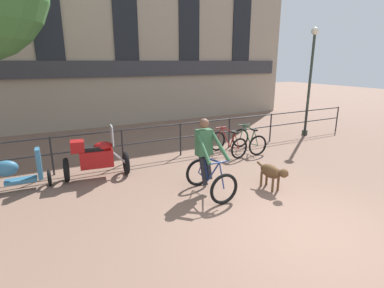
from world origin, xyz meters
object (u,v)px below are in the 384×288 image
Objects in this scene: parked_motorcycle at (96,157)px; cyclist_with_bike at (208,161)px; parked_bicycle_near_lamp at (228,144)px; parked_scooter at (17,172)px; street_lamp at (310,77)px; parked_bicycle_mid_left at (249,141)px; dog at (272,172)px.

cyclist_with_bike is at bearing -128.11° from parked_motorcycle.
parked_motorcycle is at bearing -5.83° from parked_bicycle_near_lamp.
parked_scooter is (-3.84, 2.13, -0.30)m from cyclist_with_bike.
street_lamp reaches higher than parked_bicycle_near_lamp.
dog is at bearing 66.99° from parked_bicycle_mid_left.
dog is (1.42, -0.58, -0.34)m from cyclist_with_bike.
parked_motorcycle is at bearing 140.77° from dog.
cyclist_with_bike reaches higher than parked_bicycle_near_lamp.
parked_motorcycle reaches higher than parked_bicycle_mid_left.
parked_bicycle_near_lamp is (2.06, 2.17, -0.41)m from cyclist_with_bike.
parked_scooter reaches higher than parked_bicycle_mid_left.
parked_motorcycle is 4.99m from parked_bicycle_mid_left.
parked_motorcycle reaches higher than parked_bicycle_near_lamp.
street_lamp reaches higher than parked_motorcycle.
parked_bicycle_near_lamp is 0.28× the size of street_lamp.
parked_motorcycle is at bearing -89.25° from parked_scooter.
parked_bicycle_near_lamp is at bearing 74.96° from dog.
parked_bicycle_mid_left is (0.84, -0.00, -0.00)m from parked_bicycle_near_lamp.
parked_motorcycle is 0.40× the size of street_lamp.
dog is 4.40m from parked_motorcycle.
parked_bicycle_near_lamp is at bearing 46.50° from cyclist_with_bike.
street_lamp is (3.52, 0.77, 1.99)m from parked_bicycle_mid_left.
parked_motorcycle is (-3.50, 2.67, 0.14)m from dog.
street_lamp reaches higher than parked_scooter.
parked_bicycle_mid_left is at bearing -82.03° from parked_motorcycle.
parked_motorcycle is at bearing 6.24° from parked_bicycle_mid_left.
dog is at bearing -115.05° from parked_scooter.
parked_motorcycle is (-2.08, 2.08, -0.20)m from cyclist_with_bike.
street_lamp is (10.26, 0.82, 1.88)m from parked_scooter.
parked_bicycle_near_lamp is at bearing -81.82° from parked_motorcycle.
parked_bicycle_near_lamp is 5.91m from parked_scooter.
cyclist_with_bike is 1.66× the size of dog.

